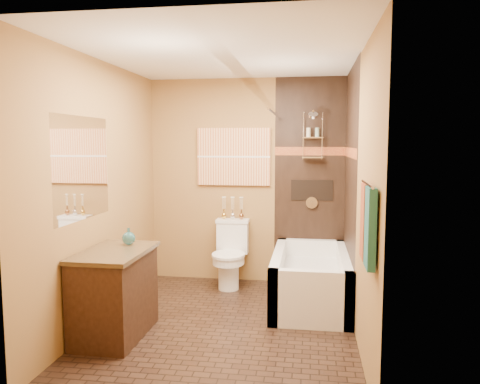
% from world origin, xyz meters
% --- Properties ---
extents(floor, '(3.00, 3.00, 0.00)m').
position_xyz_m(floor, '(0.00, 0.00, 0.00)').
color(floor, black).
rests_on(floor, ground).
extents(wall_left, '(0.02, 3.00, 2.50)m').
position_xyz_m(wall_left, '(-1.20, 0.00, 1.25)').
color(wall_left, olive).
rests_on(wall_left, floor).
extents(wall_right, '(0.02, 3.00, 2.50)m').
position_xyz_m(wall_right, '(1.20, 0.00, 1.25)').
color(wall_right, olive).
rests_on(wall_right, floor).
extents(wall_back, '(2.40, 0.02, 2.50)m').
position_xyz_m(wall_back, '(0.00, 1.50, 1.25)').
color(wall_back, olive).
rests_on(wall_back, floor).
extents(wall_front, '(2.40, 0.02, 2.50)m').
position_xyz_m(wall_front, '(0.00, -1.50, 1.25)').
color(wall_front, olive).
rests_on(wall_front, floor).
extents(ceiling, '(3.00, 3.00, 0.00)m').
position_xyz_m(ceiling, '(0.00, 0.00, 2.50)').
color(ceiling, silver).
rests_on(ceiling, wall_back).
extents(alcove_tile_back, '(0.85, 0.01, 2.50)m').
position_xyz_m(alcove_tile_back, '(0.78, 1.49, 1.25)').
color(alcove_tile_back, black).
rests_on(alcove_tile_back, wall_back).
extents(alcove_tile_right, '(0.01, 1.50, 2.50)m').
position_xyz_m(alcove_tile_right, '(1.19, 0.75, 1.25)').
color(alcove_tile_right, black).
rests_on(alcove_tile_right, wall_right).
extents(mosaic_band_back, '(0.85, 0.01, 0.10)m').
position_xyz_m(mosaic_band_back, '(0.78, 1.48, 1.62)').
color(mosaic_band_back, maroon).
rests_on(mosaic_band_back, alcove_tile_back).
extents(mosaic_band_right, '(0.01, 1.50, 0.10)m').
position_xyz_m(mosaic_band_right, '(1.18, 0.75, 1.62)').
color(mosaic_band_right, maroon).
rests_on(mosaic_band_right, alcove_tile_right).
extents(alcove_niche, '(0.50, 0.01, 0.25)m').
position_xyz_m(alcove_niche, '(0.80, 1.48, 1.15)').
color(alcove_niche, black).
rests_on(alcove_niche, alcove_tile_back).
extents(shower_fixtures, '(0.24, 0.33, 1.16)m').
position_xyz_m(shower_fixtures, '(0.80, 1.38, 1.67)').
color(shower_fixtures, silver).
rests_on(shower_fixtures, floor).
extents(curtain_rod, '(0.03, 1.55, 0.03)m').
position_xyz_m(curtain_rod, '(0.40, 0.75, 2.02)').
color(curtain_rod, silver).
rests_on(curtain_rod, wall_back).
extents(towel_bar, '(0.02, 0.55, 0.02)m').
position_xyz_m(towel_bar, '(1.15, -1.05, 1.45)').
color(towel_bar, silver).
rests_on(towel_bar, wall_right).
extents(towel_teal, '(0.05, 0.22, 0.52)m').
position_xyz_m(towel_teal, '(1.16, -1.18, 1.18)').
color(towel_teal, '#1B5B54').
rests_on(towel_teal, towel_bar).
extents(towel_rust, '(0.05, 0.22, 0.52)m').
position_xyz_m(towel_rust, '(1.16, -0.92, 1.18)').
color(towel_rust, maroon).
rests_on(towel_rust, towel_bar).
extents(sunset_painting, '(0.90, 0.04, 0.70)m').
position_xyz_m(sunset_painting, '(-0.16, 1.48, 1.55)').
color(sunset_painting, '#C5592E').
rests_on(sunset_painting, wall_back).
extents(vanity_mirror, '(0.01, 1.00, 0.90)m').
position_xyz_m(vanity_mirror, '(-1.19, -0.38, 1.50)').
color(vanity_mirror, white).
rests_on(vanity_mirror, wall_left).
extents(bathtub, '(0.80, 1.50, 0.55)m').
position_xyz_m(bathtub, '(0.80, 0.75, 0.22)').
color(bathtub, white).
rests_on(bathtub, floor).
extents(toilet, '(0.40, 0.59, 0.79)m').
position_xyz_m(toilet, '(-0.16, 1.21, 0.40)').
color(toilet, white).
rests_on(toilet, floor).
extents(vanity, '(0.54, 0.88, 0.78)m').
position_xyz_m(vanity, '(-0.92, -0.38, 0.39)').
color(vanity, black).
rests_on(vanity, floor).
extents(teal_bottle, '(0.15, 0.15, 0.19)m').
position_xyz_m(teal_bottle, '(-0.87, -0.15, 0.86)').
color(teal_bottle, '#226368').
rests_on(teal_bottle, vanity).
extents(bud_vases, '(0.27, 0.06, 0.27)m').
position_xyz_m(bud_vases, '(-0.16, 1.39, 0.93)').
color(bud_vases, gold).
rests_on(bud_vases, toilet).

